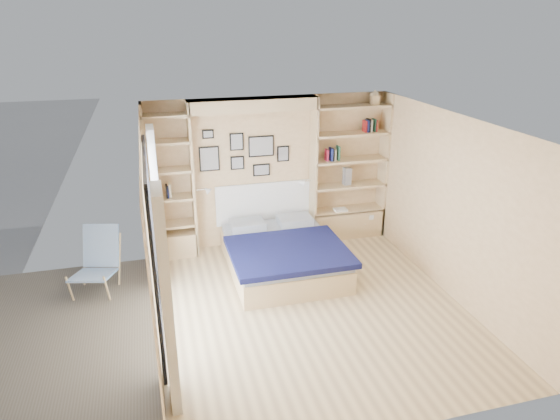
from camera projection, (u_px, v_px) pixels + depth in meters
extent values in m
plane|color=#D9BC86|center=(310.00, 307.00, 6.74)|extent=(4.50, 4.50, 0.00)
plane|color=#E8C18C|center=(270.00, 172.00, 8.31)|extent=(4.00, 0.00, 4.00)
plane|color=#E8C18C|center=(396.00, 321.00, 4.26)|extent=(4.00, 0.00, 4.00)
plane|color=#E8C18C|center=(150.00, 239.00, 5.81)|extent=(0.00, 4.50, 4.50)
plane|color=#E8C18C|center=(452.00, 207.00, 6.77)|extent=(0.00, 4.50, 4.50)
plane|color=white|center=(315.00, 124.00, 5.83)|extent=(4.50, 4.50, 0.00)
cube|color=#D8BB81|center=(192.00, 181.00, 7.84)|extent=(0.04, 0.35, 2.50)
cube|color=#D8BB81|center=(313.00, 171.00, 8.32)|extent=(0.04, 0.35, 2.50)
cube|color=#D8BB81|center=(253.00, 105.00, 7.66)|extent=(2.00, 0.35, 0.20)
cube|color=#D8BB81|center=(383.00, 166.00, 8.63)|extent=(0.04, 0.35, 2.50)
cube|color=#D8BB81|center=(148.00, 185.00, 7.68)|extent=(0.04, 0.35, 2.50)
cube|color=#D8BB81|center=(347.00, 223.00, 8.84)|extent=(1.30, 0.35, 0.50)
cube|color=#D8BB81|center=(175.00, 244.00, 8.14)|extent=(0.70, 0.35, 0.40)
cube|color=black|center=(144.00, 158.00, 5.46)|extent=(0.04, 2.08, 0.06)
cube|color=black|center=(162.00, 327.00, 6.26)|extent=(0.04, 2.08, 0.06)
cube|color=black|center=(157.00, 294.00, 4.95)|extent=(0.04, 0.06, 2.20)
cube|color=black|center=(151.00, 219.00, 6.79)|extent=(0.04, 0.06, 2.20)
cube|color=silver|center=(153.00, 249.00, 5.86)|extent=(0.01, 2.00, 2.20)
cube|color=white|center=(167.00, 303.00, 4.70)|extent=(0.10, 0.45, 2.30)
cube|color=white|center=(157.00, 208.00, 7.04)|extent=(0.10, 0.45, 2.30)
cube|color=#D8BB81|center=(347.00, 210.00, 8.75)|extent=(1.30, 0.35, 0.04)
cube|color=#D8BB81|center=(348.00, 185.00, 8.59)|extent=(1.30, 0.35, 0.04)
cube|color=#D8BB81|center=(350.00, 160.00, 8.42)|extent=(1.30, 0.35, 0.04)
cube|color=#D8BB81|center=(351.00, 134.00, 8.26)|extent=(1.30, 0.35, 0.04)
cube|color=#D8BB81|center=(353.00, 106.00, 8.10)|extent=(1.30, 0.35, 0.04)
cube|color=#D8BB81|center=(173.00, 224.00, 8.01)|extent=(0.70, 0.35, 0.04)
cube|color=#D8BB81|center=(171.00, 198.00, 7.85)|extent=(0.70, 0.35, 0.04)
cube|color=#D8BB81|center=(169.00, 171.00, 7.68)|extent=(0.70, 0.35, 0.04)
cube|color=#D8BB81|center=(166.00, 142.00, 7.52)|extent=(0.70, 0.35, 0.04)
cube|color=#D8BB81|center=(164.00, 115.00, 7.37)|extent=(0.70, 0.35, 0.04)
cube|color=#D8BB81|center=(282.00, 259.00, 7.68)|extent=(1.60, 2.00, 0.35)
cube|color=#989FA6|center=(282.00, 246.00, 7.60)|extent=(1.56, 1.96, 0.10)
cube|color=#0F123B|center=(289.00, 252.00, 7.26)|extent=(1.70, 1.40, 0.08)
cube|color=#989FA6|center=(247.00, 225.00, 8.09)|extent=(0.55, 0.40, 0.12)
cube|color=#989FA6|center=(295.00, 220.00, 8.28)|extent=(0.55, 0.40, 0.12)
cube|color=white|center=(266.00, 202.00, 8.46)|extent=(1.70, 0.04, 0.70)
cube|color=black|center=(209.00, 159.00, 7.94)|extent=(0.32, 0.02, 0.40)
cube|color=gray|center=(209.00, 159.00, 7.93)|extent=(0.28, 0.01, 0.36)
cube|color=black|center=(237.00, 142.00, 7.96)|extent=(0.22, 0.02, 0.28)
cube|color=gray|center=(237.00, 142.00, 7.95)|extent=(0.18, 0.01, 0.24)
cube|color=black|center=(237.00, 163.00, 8.08)|extent=(0.22, 0.02, 0.22)
cube|color=gray|center=(237.00, 163.00, 8.07)|extent=(0.18, 0.01, 0.18)
cube|color=black|center=(261.00, 146.00, 8.09)|extent=(0.42, 0.02, 0.34)
cube|color=gray|center=(261.00, 146.00, 8.08)|extent=(0.38, 0.01, 0.30)
cube|color=black|center=(261.00, 170.00, 8.23)|extent=(0.28, 0.02, 0.20)
cube|color=gray|center=(262.00, 170.00, 8.22)|extent=(0.24, 0.01, 0.16)
cube|color=black|center=(283.00, 154.00, 8.23)|extent=(0.20, 0.02, 0.26)
cube|color=gray|center=(283.00, 154.00, 8.22)|extent=(0.16, 0.01, 0.22)
cube|color=black|center=(208.00, 134.00, 7.79)|extent=(0.18, 0.02, 0.14)
cube|color=gray|center=(208.00, 134.00, 7.78)|extent=(0.14, 0.01, 0.10)
cylinder|color=silver|center=(202.00, 190.00, 7.86)|extent=(0.20, 0.02, 0.02)
cone|color=white|center=(209.00, 190.00, 7.89)|extent=(0.13, 0.12, 0.15)
cylinder|color=silver|center=(306.00, 181.00, 8.27)|extent=(0.20, 0.02, 0.02)
cone|color=white|center=(301.00, 183.00, 8.25)|extent=(0.13, 0.12, 0.15)
cube|color=#A81C3E|center=(327.00, 155.00, 8.27)|extent=(0.02, 0.15, 0.20)
cube|color=navy|center=(331.00, 154.00, 8.29)|extent=(0.03, 0.15, 0.21)
cube|color=black|center=(333.00, 154.00, 8.30)|extent=(0.03, 0.15, 0.20)
cube|color=#BFB28C|center=(334.00, 154.00, 8.30)|extent=(0.04, 0.15, 0.20)
cube|color=#26593F|center=(338.00, 153.00, 8.32)|extent=(0.03, 0.15, 0.24)
cube|color=#A51E1E|center=(365.00, 126.00, 8.27)|extent=(0.02, 0.15, 0.19)
cube|color=navy|center=(367.00, 126.00, 8.28)|extent=(0.03, 0.15, 0.20)
cube|color=black|center=(368.00, 125.00, 8.28)|extent=(0.03, 0.15, 0.22)
cube|color=#BFB28C|center=(370.00, 126.00, 8.29)|extent=(0.04, 0.15, 0.20)
cube|color=#26593F|center=(374.00, 125.00, 8.31)|extent=(0.03, 0.15, 0.21)
cube|color=#A51E1E|center=(375.00, 125.00, 8.31)|extent=(0.03, 0.15, 0.20)
cube|color=navy|center=(168.00, 192.00, 7.80)|extent=(0.02, 0.15, 0.17)
cube|color=black|center=(167.00, 191.00, 7.79)|extent=(0.03, 0.15, 0.20)
cube|color=#BFB28C|center=(170.00, 190.00, 7.79)|extent=(0.03, 0.15, 0.23)
cube|color=#D8BB81|center=(375.00, 100.00, 8.15)|extent=(0.13, 0.13, 0.15)
cone|color=#D8BB81|center=(375.00, 93.00, 8.11)|extent=(0.20, 0.20, 0.08)
cube|color=slate|center=(347.00, 176.00, 8.51)|extent=(0.12, 0.12, 0.30)
cube|color=white|center=(340.00, 210.00, 8.65)|extent=(0.22, 0.16, 0.03)
cube|color=#6F6252|center=(21.00, 350.00, 5.88)|extent=(3.20, 4.00, 0.05)
cylinder|color=tan|center=(70.00, 289.00, 6.74)|extent=(0.07, 0.15, 0.45)
cylinder|color=tan|center=(107.00, 289.00, 6.75)|extent=(0.07, 0.15, 0.45)
cylinder|color=tan|center=(85.00, 260.00, 7.28)|extent=(0.12, 0.36, 0.74)
cylinder|color=tan|center=(119.00, 260.00, 7.29)|extent=(0.12, 0.36, 0.74)
cube|color=#3C6FB8|center=(93.00, 275.00, 6.92)|extent=(0.65, 0.73, 0.16)
cube|color=#3C6FB8|center=(101.00, 245.00, 7.24)|extent=(0.56, 0.36, 0.60)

